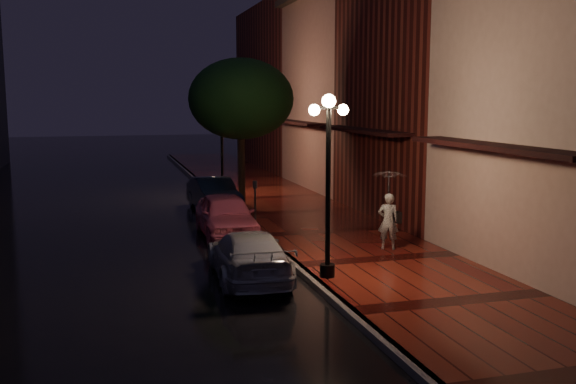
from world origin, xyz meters
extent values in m
plane|color=black|center=(0.00, 0.00, 0.00)|extent=(120.00, 120.00, 0.00)
cube|color=#47100C|center=(2.25, 0.00, 0.07)|extent=(4.50, 60.00, 0.15)
cube|color=#595451|center=(0.00, 0.00, 0.07)|extent=(0.25, 60.00, 0.15)
cube|color=#511914|center=(7.00, 2.00, 5.50)|extent=(5.00, 8.00, 11.00)
cube|color=#8C5951|center=(7.00, 10.00, 4.50)|extent=(5.00, 8.00, 9.00)
cube|color=#511914|center=(7.00, 20.00, 5.00)|extent=(5.00, 12.00, 10.00)
cylinder|color=black|center=(0.35, -5.00, 2.15)|extent=(0.12, 0.12, 4.00)
cylinder|color=black|center=(0.35, -5.00, 0.30)|extent=(0.36, 0.36, 0.30)
cube|color=black|center=(0.35, -5.00, 4.15)|extent=(0.70, 0.08, 0.08)
sphere|color=#F1D091|center=(0.35, -5.00, 4.30)|extent=(0.32, 0.32, 0.32)
sphere|color=#F1D091|center=(0.00, -5.00, 4.10)|extent=(0.26, 0.26, 0.26)
sphere|color=#F1D091|center=(0.70, -5.00, 4.10)|extent=(0.26, 0.26, 0.26)
cylinder|color=black|center=(0.35, 9.00, 2.15)|extent=(0.12, 0.12, 4.00)
cylinder|color=black|center=(0.35, 9.00, 0.30)|extent=(0.36, 0.36, 0.30)
cube|color=black|center=(0.35, 9.00, 4.15)|extent=(0.70, 0.08, 0.08)
sphere|color=#F1D091|center=(0.35, 9.00, 4.30)|extent=(0.32, 0.32, 0.32)
sphere|color=#F1D091|center=(0.00, 9.00, 4.10)|extent=(0.26, 0.26, 0.26)
sphere|color=#F1D091|center=(0.70, 9.00, 4.10)|extent=(0.26, 0.26, 0.26)
cylinder|color=black|center=(0.60, 6.00, 1.75)|extent=(0.28, 0.28, 3.20)
ellipsoid|color=black|center=(0.60, 6.00, 4.35)|extent=(4.16, 4.16, 3.20)
sphere|color=black|center=(1.30, 6.60, 3.75)|extent=(1.80, 1.80, 1.80)
sphere|color=black|center=(0.00, 5.30, 3.85)|extent=(1.80, 1.80, 1.80)
imported|color=#CE556E|center=(-1.02, 0.74, 0.69)|extent=(1.67, 4.07, 1.38)
imported|color=black|center=(-0.60, 5.57, 0.65)|extent=(1.73, 4.06, 1.30)
imported|color=#9A99A0|center=(-1.39, -4.20, 0.60)|extent=(1.89, 4.22, 1.20)
imported|color=white|center=(2.94, -2.78, 0.95)|extent=(0.69, 0.59, 1.60)
imported|color=silver|center=(2.94, -2.78, 1.96)|extent=(0.93, 0.95, 0.85)
cylinder|color=black|center=(2.94, -2.78, 1.32)|extent=(0.02, 0.02, 1.28)
cube|color=black|center=(3.21, -2.83, 1.06)|extent=(0.13, 0.30, 0.32)
cylinder|color=black|center=(0.15, 1.71, 0.77)|extent=(0.07, 0.07, 1.25)
cube|color=black|center=(0.15, 1.71, 1.51)|extent=(0.17, 0.15, 0.25)
camera|label=1|loc=(-4.64, -19.01, 4.36)|focal=40.00mm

